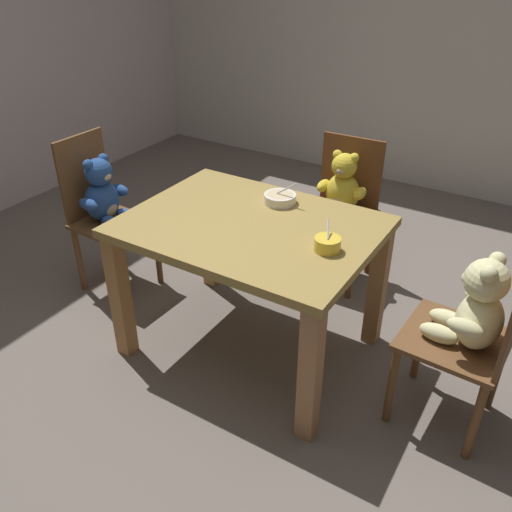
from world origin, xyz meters
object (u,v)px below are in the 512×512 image
(porridge_bowl_yellow_near_right, at_px, (327,244))
(porridge_bowl_white_far_center, at_px, (280,198))
(teddy_chair_far_center, at_px, (341,196))
(dining_table, at_px, (250,247))
(teddy_chair_near_right, at_px, (475,319))
(teddy_chair_near_left, at_px, (104,202))

(porridge_bowl_yellow_near_right, relative_size, porridge_bowl_white_far_center, 0.68)
(teddy_chair_far_center, height_order, porridge_bowl_white_far_center, teddy_chair_far_center)
(teddy_chair_far_center, distance_m, porridge_bowl_white_far_center, 0.66)
(dining_table, bearing_deg, teddy_chair_near_right, 2.24)
(dining_table, height_order, teddy_chair_far_center, teddy_chair_far_center)
(porridge_bowl_yellow_near_right, height_order, porridge_bowl_white_far_center, porridge_bowl_white_far_center)
(teddy_chair_near_left, relative_size, porridge_bowl_white_far_center, 5.41)
(dining_table, distance_m, porridge_bowl_yellow_near_right, 0.44)
(teddy_chair_near_right, distance_m, teddy_chair_near_left, 2.06)
(teddy_chair_near_right, xyz_separation_m, porridge_bowl_yellow_near_right, (-0.62, -0.08, 0.20))
(porridge_bowl_yellow_near_right, bearing_deg, teddy_chair_near_left, 176.04)
(dining_table, distance_m, teddy_chair_near_left, 1.03)
(teddy_chair_far_center, bearing_deg, porridge_bowl_yellow_near_right, 18.42)
(porridge_bowl_yellow_near_right, bearing_deg, porridge_bowl_white_far_center, 142.99)
(porridge_bowl_white_far_center, bearing_deg, teddy_chair_near_left, -169.02)
(teddy_chair_far_center, distance_m, teddy_chair_near_left, 1.38)
(dining_table, bearing_deg, teddy_chair_far_center, 84.80)
(teddy_chair_near_right, bearing_deg, teddy_chair_near_left, 2.50)
(teddy_chair_far_center, height_order, porridge_bowl_yellow_near_right, teddy_chair_far_center)
(teddy_chair_near_left, distance_m, porridge_bowl_white_far_center, 1.08)
(porridge_bowl_white_far_center, bearing_deg, teddy_chair_near_right, -12.26)
(teddy_chair_near_left, bearing_deg, teddy_chair_near_right, 1.18)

